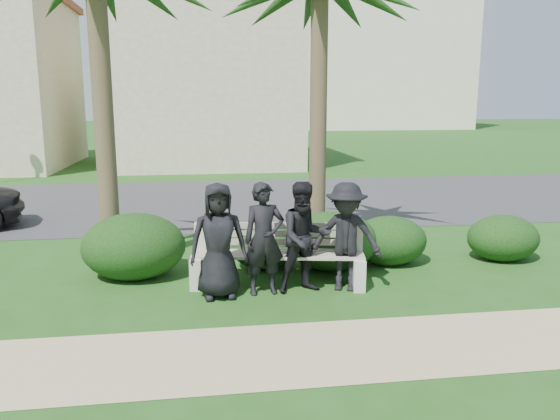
{
  "coord_description": "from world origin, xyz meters",
  "views": [
    {
      "loc": [
        -1.25,
        -7.4,
        2.75
      ],
      "look_at": [
        -0.02,
        1.0,
        1.08
      ],
      "focal_mm": 35.0,
      "sensor_mm": 36.0,
      "label": 1
    }
  ],
  "objects_px": {
    "man_a": "(218,241)",
    "man_c": "(305,237)",
    "man_d": "(346,237)",
    "man_b": "(264,239)",
    "park_bench": "(277,259)"
  },
  "relations": [
    {
      "from": "man_a",
      "to": "man_c",
      "type": "relative_size",
      "value": 1.01
    },
    {
      "from": "man_c",
      "to": "man_d",
      "type": "bearing_deg",
      "value": -10.59
    },
    {
      "from": "man_b",
      "to": "man_c",
      "type": "xyz_separation_m",
      "value": [
        0.6,
        0.0,
        -0.0
      ]
    },
    {
      "from": "park_bench",
      "to": "man_a",
      "type": "xyz_separation_m",
      "value": [
        -0.9,
        -0.38,
        0.42
      ]
    },
    {
      "from": "man_a",
      "to": "man_c",
      "type": "xyz_separation_m",
      "value": [
        1.26,
        0.05,
        -0.01
      ]
    },
    {
      "from": "man_b",
      "to": "man_c",
      "type": "relative_size",
      "value": 1.0
    },
    {
      "from": "park_bench",
      "to": "man_d",
      "type": "height_order",
      "value": "man_d"
    },
    {
      "from": "man_b",
      "to": "park_bench",
      "type": "bearing_deg",
      "value": 46.55
    },
    {
      "from": "man_b",
      "to": "man_c",
      "type": "height_order",
      "value": "man_b"
    },
    {
      "from": "park_bench",
      "to": "man_a",
      "type": "height_order",
      "value": "man_a"
    },
    {
      "from": "man_c",
      "to": "man_d",
      "type": "relative_size",
      "value": 1.01
    },
    {
      "from": "man_a",
      "to": "man_c",
      "type": "height_order",
      "value": "man_a"
    },
    {
      "from": "park_bench",
      "to": "man_b",
      "type": "distance_m",
      "value": 0.58
    },
    {
      "from": "man_a",
      "to": "man_d",
      "type": "distance_m",
      "value": 1.87
    },
    {
      "from": "park_bench",
      "to": "man_c",
      "type": "xyz_separation_m",
      "value": [
        0.36,
        -0.32,
        0.41
      ]
    }
  ]
}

